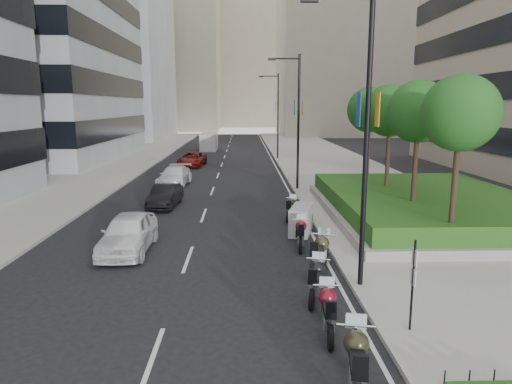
{
  "coord_description": "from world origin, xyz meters",
  "views": [
    {
      "loc": [
        0.62,
        -12.55,
        5.72
      ],
      "look_at": [
        1.16,
        6.99,
        2.0
      ],
      "focal_mm": 32.0,
      "sensor_mm": 36.0,
      "label": 1
    }
  ],
  "objects_px": {
    "lamp_post_0": "(362,128)",
    "car_c": "(175,176)",
    "parking_sign": "(413,281)",
    "motorcycle_2": "(316,280)",
    "motorcycle_3": "(320,254)",
    "car_b": "(165,196)",
    "motorcycle_1": "(328,311)",
    "lamp_post_2": "(277,112)",
    "delivery_van": "(209,143)",
    "car_a": "(128,233)",
    "motorcycle_4": "(301,234)",
    "lamp_post_1": "(296,115)",
    "car_d": "(192,159)",
    "motorcycle_0": "(357,364)",
    "motorcycle_5": "(301,220)",
    "motorcycle_6": "(291,209)"
  },
  "relations": [
    {
      "from": "motorcycle_1",
      "to": "lamp_post_2",
      "type": "bearing_deg",
      "value": 3.68
    },
    {
      "from": "motorcycle_2",
      "to": "motorcycle_6",
      "type": "xyz_separation_m",
      "value": [
        0.26,
        9.66,
        -0.03
      ]
    },
    {
      "from": "lamp_post_0",
      "to": "lamp_post_2",
      "type": "height_order",
      "value": "same"
    },
    {
      "from": "motorcycle_3",
      "to": "car_b",
      "type": "xyz_separation_m",
      "value": [
        -7.13,
        10.61,
        -0.01
      ]
    },
    {
      "from": "lamp_post_1",
      "to": "parking_sign",
      "type": "bearing_deg",
      "value": -88.12
    },
    {
      "from": "lamp_post_1",
      "to": "delivery_van",
      "type": "distance_m",
      "value": 29.71
    },
    {
      "from": "lamp_post_1",
      "to": "car_a",
      "type": "bearing_deg",
      "value": -121.94
    },
    {
      "from": "motorcycle_6",
      "to": "delivery_van",
      "type": "distance_m",
      "value": 37.01
    },
    {
      "from": "lamp_post_0",
      "to": "motorcycle_0",
      "type": "xyz_separation_m",
      "value": [
        -1.28,
        -5.31,
        -4.42
      ]
    },
    {
      "from": "motorcycle_3",
      "to": "motorcycle_4",
      "type": "distance_m",
      "value": 2.76
    },
    {
      "from": "car_a",
      "to": "car_b",
      "type": "relative_size",
      "value": 1.15
    },
    {
      "from": "motorcycle_4",
      "to": "car_c",
      "type": "height_order",
      "value": "car_c"
    },
    {
      "from": "lamp_post_2",
      "to": "parking_sign",
      "type": "bearing_deg",
      "value": -89.01
    },
    {
      "from": "motorcycle_1",
      "to": "car_c",
      "type": "relative_size",
      "value": 0.46
    },
    {
      "from": "lamp_post_2",
      "to": "motorcycle_6",
      "type": "height_order",
      "value": "lamp_post_2"
    },
    {
      "from": "motorcycle_0",
      "to": "motorcycle_5",
      "type": "relative_size",
      "value": 1.08
    },
    {
      "from": "parking_sign",
      "to": "motorcycle_2",
      "type": "bearing_deg",
      "value": 131.11
    },
    {
      "from": "motorcycle_1",
      "to": "car_d",
      "type": "height_order",
      "value": "car_d"
    },
    {
      "from": "motorcycle_4",
      "to": "lamp_post_2",
      "type": "bearing_deg",
      "value": 5.67
    },
    {
      "from": "motorcycle_0",
      "to": "car_c",
      "type": "xyz_separation_m",
      "value": [
        -7.22,
        24.47,
        0.04
      ]
    },
    {
      "from": "lamp_post_2",
      "to": "car_c",
      "type": "xyz_separation_m",
      "value": [
        -8.5,
        -15.84,
        -4.38
      ]
    },
    {
      "from": "motorcycle_5",
      "to": "motorcycle_6",
      "type": "xyz_separation_m",
      "value": [
        -0.19,
        2.61,
        -0.08
      ]
    },
    {
      "from": "motorcycle_6",
      "to": "motorcycle_3",
      "type": "bearing_deg",
      "value": -162.27
    },
    {
      "from": "motorcycle_0",
      "to": "car_c",
      "type": "height_order",
      "value": "car_c"
    },
    {
      "from": "lamp_post_0",
      "to": "car_d",
      "type": "xyz_separation_m",
      "value": [
        -8.42,
        29.94,
        -4.39
      ]
    },
    {
      "from": "motorcycle_1",
      "to": "car_d",
      "type": "distance_m",
      "value": 33.49
    },
    {
      "from": "motorcycle_2",
      "to": "car_b",
      "type": "bearing_deg",
      "value": 43.65
    },
    {
      "from": "delivery_van",
      "to": "motorcycle_4",
      "type": "bearing_deg",
      "value": -80.33
    },
    {
      "from": "car_b",
      "to": "delivery_van",
      "type": "xyz_separation_m",
      "value": [
        0.06,
        33.19,
        0.39
      ]
    },
    {
      "from": "motorcycle_0",
      "to": "motorcycle_6",
      "type": "distance_m",
      "value": 14.28
    },
    {
      "from": "motorcycle_0",
      "to": "delivery_van",
      "type": "distance_m",
      "value": 51.09
    },
    {
      "from": "lamp_post_2",
      "to": "motorcycle_5",
      "type": "xyz_separation_m",
      "value": [
        -0.92,
        -28.63,
        -4.44
      ]
    },
    {
      "from": "lamp_post_2",
      "to": "motorcycle_1",
      "type": "distance_m",
      "value": 38.09
    },
    {
      "from": "parking_sign",
      "to": "motorcycle_6",
      "type": "bearing_deg",
      "value": 98.38
    },
    {
      "from": "car_a",
      "to": "car_c",
      "type": "distance_m",
      "value": 15.15
    },
    {
      "from": "car_d",
      "to": "lamp_post_0",
      "type": "bearing_deg",
      "value": -69.61
    },
    {
      "from": "parking_sign",
      "to": "car_d",
      "type": "xyz_separation_m",
      "value": [
        -9.08,
        32.94,
        -0.78
      ]
    },
    {
      "from": "parking_sign",
      "to": "motorcycle_3",
      "type": "distance_m",
      "value": 4.87
    },
    {
      "from": "motorcycle_0",
      "to": "car_a",
      "type": "distance_m",
      "value": 11.54
    },
    {
      "from": "motorcycle_4",
      "to": "motorcycle_3",
      "type": "bearing_deg",
      "value": -165.45
    },
    {
      "from": "car_a",
      "to": "car_b",
      "type": "height_order",
      "value": "car_a"
    },
    {
      "from": "car_c",
      "to": "motorcycle_1",
      "type": "bearing_deg",
      "value": -68.01
    },
    {
      "from": "parking_sign",
      "to": "car_d",
      "type": "relative_size",
      "value": 0.52
    },
    {
      "from": "motorcycle_0",
      "to": "motorcycle_2",
      "type": "bearing_deg",
      "value": 11.51
    },
    {
      "from": "lamp_post_1",
      "to": "motorcycle_4",
      "type": "bearing_deg",
      "value": -95.38
    },
    {
      "from": "motorcycle_4",
      "to": "car_b",
      "type": "bearing_deg",
      "value": 48.81
    },
    {
      "from": "motorcycle_4",
      "to": "motorcycle_6",
      "type": "distance_m",
      "value": 4.68
    },
    {
      "from": "lamp_post_0",
      "to": "motorcycle_2",
      "type": "distance_m",
      "value": 4.74
    },
    {
      "from": "lamp_post_0",
      "to": "car_c",
      "type": "bearing_deg",
      "value": 113.93
    },
    {
      "from": "motorcycle_0",
      "to": "lamp_post_0",
      "type": "bearing_deg",
      "value": -3.14
    }
  ]
}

